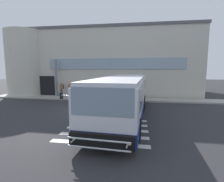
# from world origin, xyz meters

# --- Properties ---
(ground_plane) EXTENTS (80.00, 90.00, 0.02)m
(ground_plane) POSITION_xyz_m (0.00, 0.00, -0.01)
(ground_plane) COLOR #2B2B2D
(ground_plane) RESTS_ON ground
(bay_paint_stripes) EXTENTS (4.40, 3.96, 0.01)m
(bay_paint_stripes) POSITION_xyz_m (2.00, -4.20, 0.00)
(bay_paint_stripes) COLOR silver
(bay_paint_stripes) RESTS_ON ground
(terminal_building) EXTENTS (22.87, 13.80, 8.04)m
(terminal_building) POSITION_xyz_m (-0.69, 11.62, 4.01)
(terminal_building) COLOR beige
(terminal_building) RESTS_ON ground
(boarding_curb) EXTENTS (25.07, 2.00, 0.15)m
(boarding_curb) POSITION_xyz_m (0.00, 4.80, 0.07)
(boarding_curb) COLOR #9E9B93
(boarding_curb) RESTS_ON ground
(entry_support_column) EXTENTS (0.28, 0.28, 4.12)m
(entry_support_column) POSITION_xyz_m (-5.61, 5.40, 2.21)
(entry_support_column) COLOR slate
(entry_support_column) RESTS_ON boarding_curb
(bus_main_foreground) EXTENTS (3.66, 11.20, 2.70)m
(bus_main_foreground) POSITION_xyz_m (2.69, -1.77, 1.33)
(bus_main_foreground) COLOR silver
(bus_main_foreground) RESTS_ON ground
(passenger_near_column) EXTENTS (0.52, 0.50, 1.68)m
(passenger_near_column) POSITION_xyz_m (-4.79, 4.95, 1.11)
(passenger_near_column) COLOR #1E2338
(passenger_near_column) RESTS_ON boarding_curb
(passenger_by_doorway) EXTENTS (0.41, 0.48, 1.68)m
(passenger_by_doorway) POSITION_xyz_m (-3.74, 4.94, 1.08)
(passenger_by_doorway) COLOR #1E2338
(passenger_by_doorway) RESTS_ON boarding_curb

